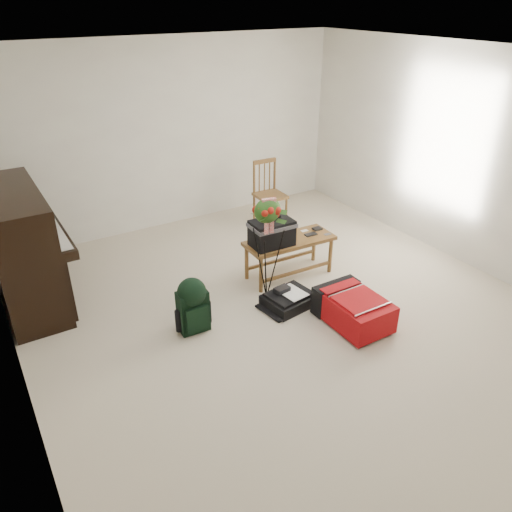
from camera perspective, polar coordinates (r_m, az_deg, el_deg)
floor at (r=5.25m, az=3.33°, el=-6.36°), size 5.00×5.50×0.01m
ceiling at (r=4.36m, az=4.30°, el=21.87°), size 5.00×5.50×0.01m
wall_back at (r=6.98m, az=-9.63°, el=13.43°), size 5.00×0.04×2.50m
wall_right at (r=6.37m, az=22.83°, el=10.26°), size 0.04×5.50×2.50m
piano at (r=5.66m, az=-25.07°, el=0.51°), size 0.71×1.50×1.25m
bench at (r=5.54m, az=2.52°, el=2.37°), size 1.06×0.46×0.80m
dining_chair at (r=7.09m, az=1.49°, el=7.15°), size 0.41×0.41×0.90m
red_suitcase at (r=5.11m, az=10.68°, el=-5.71°), size 0.51×0.74×0.32m
black_duffel at (r=5.32m, az=3.78°, el=-4.92°), size 0.55×0.47×0.21m
green_backpack at (r=4.85m, az=-7.24°, el=-5.32°), size 0.30×0.28×0.57m
flower_stand at (r=5.18m, az=1.28°, el=0.67°), size 0.44×0.44×1.19m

